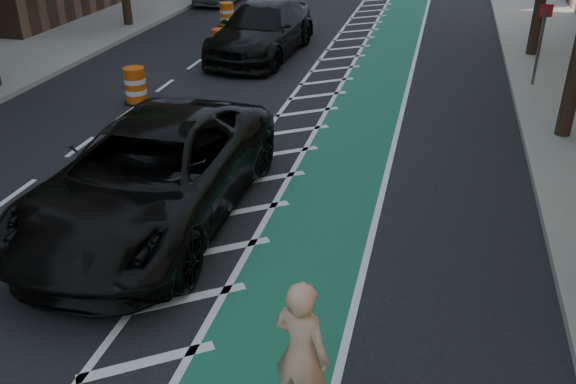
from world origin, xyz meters
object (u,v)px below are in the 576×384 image
(suv_near, at_px, (152,174))
(suv_far, at_px, (262,30))
(barrel_a, at_px, (136,86))
(skateboarder, at_px, (301,354))

(suv_near, distance_m, suv_far, 11.62)
(barrel_a, bearing_deg, suv_near, -60.46)
(skateboarder, relative_size, suv_near, 0.29)
(barrel_a, bearing_deg, skateboarder, -54.56)
(skateboarder, height_order, barrel_a, skateboarder)
(suv_near, height_order, suv_far, suv_near)
(suv_far, xyz_separation_m, barrel_a, (-2.03, -5.70, -0.42))
(skateboarder, height_order, suv_far, skateboarder)
(skateboarder, distance_m, barrel_a, 12.12)
(suv_near, distance_m, barrel_a, 6.74)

